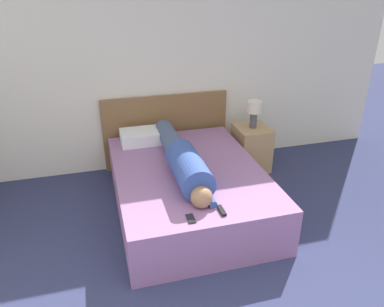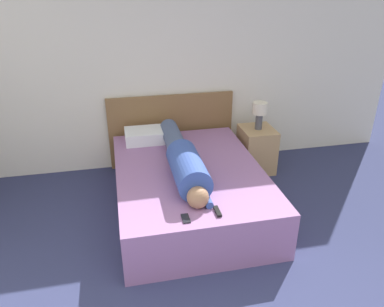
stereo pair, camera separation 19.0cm
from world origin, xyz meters
name	(u,v)px [view 1 (the left image)]	position (x,y,z in m)	size (l,w,h in m)	color
wall_back	(159,68)	(0.00, 3.53, 1.30)	(6.32, 0.06, 2.60)	silver
bed	(188,189)	(0.05, 2.32, 0.25)	(1.53, 2.08, 0.50)	#936699
headboard	(166,131)	(0.05, 3.46, 0.48)	(1.65, 0.04, 0.97)	brown
nightstand	(251,148)	(1.10, 3.04, 0.29)	(0.41, 0.47, 0.58)	tan
table_lamp	(254,110)	(1.10, 3.04, 0.81)	(0.18, 0.18, 0.35)	#4C4C51
person_lying	(183,160)	(-0.02, 2.26, 0.64)	(0.32, 1.76, 0.32)	#936B4C
pillow_near_headboard	(144,136)	(-0.30, 3.14, 0.57)	(0.55, 0.35, 0.15)	white
tv_remote	(222,210)	(0.13, 1.48, 0.51)	(0.04, 0.15, 0.02)	black
cell_phone	(191,219)	(-0.16, 1.44, 0.51)	(0.06, 0.13, 0.01)	black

